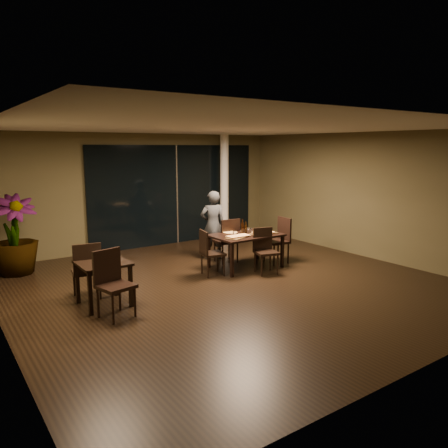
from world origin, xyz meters
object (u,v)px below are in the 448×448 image
Objects in this scene: side_table at (103,269)px; chair_side_far at (87,268)px; potted_plant at (14,235)px; bottle_b at (246,228)px; diner at (213,225)px; main_table at (246,238)px; bottle_c at (242,226)px; bottle_a at (243,228)px; chair_main_far at (228,238)px; chair_side_near at (112,280)px; chair_main_near at (265,248)px; chair_main_right at (280,237)px; chair_main_left at (209,250)px.

side_table is 0.45m from chair_side_far.
potted_plant is 4.90m from bottle_b.
diner is at bearing 100.82° from bottle_b.
side_table is (-3.40, -0.50, -0.05)m from main_table.
diner is 5.14× the size of bottle_c.
side_table is at bearing -170.70° from bottle_a.
chair_main_far is 3.72m from chair_side_near.
chair_main_near reaches higher than side_table.
chair_side_far is (-3.63, 0.47, 0.04)m from chair_main_near.
bottle_a is (0.04, -0.50, 0.31)m from chair_main_far.
bottle_c reaches higher than main_table.
bottle_c is (-0.09, 0.67, 0.38)m from chair_main_near.
chair_side_far is at bearing -178.05° from bottle_a.
chair_main_right is at bearing -0.93° from chair_side_near.
bottle_a is (3.35, 0.55, 0.27)m from side_table.
diner is (3.38, 1.15, 0.24)m from chair_side_far.
chair_main_left is 2.54m from chair_side_far.
chair_side_near reaches higher than chair_main_right.
bottle_b is 0.85× the size of bottle_c.
bottle_a is at bearing -71.72° from chair_main_left.
potted_plant reaches higher than main_table.
side_table is 0.84× the size of chair_main_near.
chair_main_left reaches higher than side_table.
chair_main_near is at bearing -75.91° from bottle_a.
bottle_a is (-0.98, 0.13, 0.30)m from chair_main_right.
potted_plant is at bearing 65.74° from chair_main_left.
chair_main_right is (0.93, -0.09, -0.09)m from main_table.
chair_main_left is at bearing 8.79° from chair_side_near.
potted_plant reaches higher than chair_main_near.
chair_side_far is 3.22× the size of bottle_c.
main_table is 1.57× the size of chair_main_left.
chair_side_far is at bearing -178.86° from main_table.
chair_side_near is at bearing 53.45° from diner.
chair_main_left is 0.57× the size of potted_plant.
main_table is 1.45× the size of chair_main_far.
chair_side_far is (-3.45, -0.62, -0.01)m from chair_main_far.
chair_side_near reaches higher than side_table.
main_table is 3.61m from chair_side_near.
diner is at bearing 25.96° from side_table.
chair_side_far is 0.63× the size of diner.
bottle_a is at bearing 137.16° from main_table.
chair_side_far is at bearing -176.72° from bottle_c.
chair_side_far reaches higher than side_table.
potted_plant is (-0.75, 2.42, 0.27)m from chair_side_far.
chair_side_far is at bearing -171.73° from chair_main_near.
main_table is 0.22m from bottle_a.
bottle_b is at bearing 109.63° from chair_main_far.
chair_side_near is at bearing 31.04° from chair_main_far.
diner is (3.24, 1.58, 0.19)m from side_table.
chair_main_far is at bearing 99.68° from main_table.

